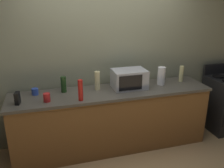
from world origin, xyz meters
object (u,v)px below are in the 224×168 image
bottle_vinegar (181,74)px  mug_blue (35,92)px  cordless_phone (17,98)px  bottle_hand_soap (97,81)px  bottle_wine (64,84)px  bottle_hot_sauce (80,90)px  mug_red (47,97)px  microwave (129,79)px  paper_towel_roll (161,76)px

bottle_vinegar → mug_blue: size_ratio=2.81×
cordless_phone → bottle_hand_soap: size_ratio=0.56×
bottle_wine → bottle_vinegar: bearing=-1.4°
cordless_phone → bottle_vinegar: size_ratio=0.60×
bottle_hot_sauce → mug_red: (-0.42, 0.08, -0.08)m
bottle_hot_sauce → bottle_wine: 0.40m
bottle_hand_soap → bottle_hot_sauce: bearing=-131.9°
cordless_phone → bottle_wine: bearing=33.0°
cordless_phone → bottle_hot_sauce: 0.77m
bottle_hot_sauce → mug_red: size_ratio=2.50×
microwave → bottle_hot_sauce: size_ratio=1.75×
bottle_vinegar → mug_blue: 2.19m
microwave → paper_towel_roll: size_ratio=1.78×
microwave → bottle_wine: 0.93m
paper_towel_roll → bottle_hand_soap: bearing=176.7°
bottle_wine → bottle_hand_soap: bearing=-4.0°
bottle_vinegar → mug_blue: bearing=178.7°
microwave → bottle_hot_sauce: bottle_hot_sauce is taller
bottle_hot_sauce → mug_blue: bottle_hot_sauce is taller
bottle_hot_sauce → mug_blue: size_ratio=3.08×
paper_towel_roll → mug_blue: bearing=177.0°
microwave → bottle_vinegar: size_ratio=1.92×
paper_towel_roll → bottle_hot_sauce: 1.29m
bottle_hand_soap → bottle_wine: bearing=176.0°
paper_towel_roll → cordless_phone: bearing=-175.4°
mug_blue → microwave: bearing=-4.2°
mug_blue → mug_red: bearing=-62.8°
microwave → mug_blue: 1.32m
cordless_phone → bottle_wine: (0.59, 0.25, 0.04)m
paper_towel_roll → mug_red: paper_towel_roll is taller
microwave → bottle_hot_sauce: 0.79m
cordless_phone → mug_blue: 0.33m
microwave → paper_towel_roll: bearing=0.2°
bottle_wine → bottle_vinegar: (1.81, -0.05, 0.01)m
cordless_phone → bottle_hand_soap: bearing=21.5°
microwave → bottle_vinegar: microwave is taller
bottle_hot_sauce → bottle_vinegar: bearing=10.9°
bottle_wine → paper_towel_roll: bearing=-3.5°
paper_towel_roll → mug_blue: 1.83m
bottle_hot_sauce → mug_blue: 0.68m
bottle_hot_sauce → mug_red: bottle_hot_sauce is taller
microwave → mug_blue: microwave is taller
bottle_wine → mug_red: bottle_wine is taller
mug_red → microwave: bearing=9.1°
mug_blue → mug_red: mug_red is taller
paper_towel_roll → bottle_hand_soap: 0.97m
mug_blue → bottle_wine: bearing=-0.9°
bottle_hand_soap → cordless_phone: bearing=-168.3°
microwave → bottle_hand_soap: microwave is taller
bottle_hand_soap → paper_towel_roll: bearing=-3.3°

